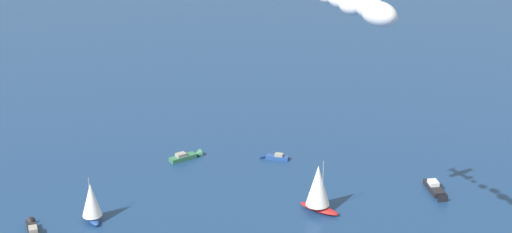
{
  "coord_description": "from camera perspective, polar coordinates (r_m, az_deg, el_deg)",
  "views": [
    {
      "loc": [
        -62.97,
        -127.9,
        90.35
      ],
      "look_at": [
        0.0,
        0.0,
        33.61
      ],
      "focal_mm": 58.78,
      "sensor_mm": 36.0,
      "label": 1
    }
  ],
  "objects": [
    {
      "name": "motorboat_offshore",
      "position": [
        189.28,
        -14.97,
        -7.39
      ],
      "size": [
        3.05,
        8.66,
        2.46
      ],
      "color": "black",
      "rests_on": "ground_plane"
    },
    {
      "name": "motorboat_outer_ring_d",
      "position": [
        203.53,
        12.15,
        -4.93
      ],
      "size": [
        5.53,
        10.45,
        2.94
      ],
      "color": "black",
      "rests_on": "ground_plane"
    },
    {
      "name": "sailboat_far_port",
      "position": [
        188.87,
        -11.15,
        -5.72
      ],
      "size": [
        4.4,
        7.96,
        10.25
      ],
      "color": "#23478C",
      "rests_on": "ground_plane"
    },
    {
      "name": "sailboat_ahead",
      "position": [
        189.44,
        4.25,
        -4.86
      ],
      "size": [
        7.45,
        10.04,
        12.77
      ],
      "color": "#B21E1E",
      "rests_on": "ground_plane"
    },
    {
      "name": "motorboat_outer_ring_c",
      "position": [
        216.86,
        1.2,
        -2.76
      ],
      "size": [
        6.74,
        6.15,
        2.11
      ],
      "color": "#23478C",
      "rests_on": "ground_plane"
    },
    {
      "name": "motorboat_inshore",
      "position": [
        217.56,
        -4.72,
        -2.71
      ],
      "size": [
        9.12,
        3.63,
        2.58
      ],
      "color": "#33704C",
      "rests_on": "ground_plane"
    },
    {
      "name": "smoke_trail_lead",
      "position": [
        124.03,
        6.54,
        7.65
      ],
      "size": [
        6.38,
        32.87,
        4.3
      ],
      "color": "silver"
    }
  ]
}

